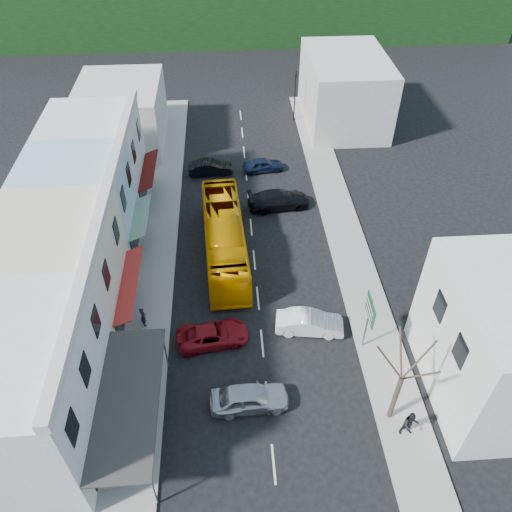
{
  "coord_description": "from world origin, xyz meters",
  "views": [
    {
      "loc": [
        -1.74,
        -20.04,
        25.87
      ],
      "look_at": [
        0.0,
        6.0,
        2.2
      ],
      "focal_mm": 35.0,
      "sensor_mm": 36.0,
      "label": 1
    }
  ],
  "objects_px": {
    "traffic_signal": "(295,96)",
    "car_red": "(213,334)",
    "car_silver": "(249,398)",
    "pedestrian_left": "(143,316)",
    "car_white": "(310,323)",
    "pedestrian_right": "(410,425)",
    "bus": "(225,239)",
    "street_tree": "(402,379)",
    "direction_sign": "(367,324)"
  },
  "relations": [
    {
      "from": "bus",
      "to": "traffic_signal",
      "type": "xyz_separation_m",
      "value": [
        7.99,
        21.7,
        1.19
      ]
    },
    {
      "from": "pedestrian_right",
      "to": "street_tree",
      "type": "distance_m",
      "value": 3.08
    },
    {
      "from": "car_red",
      "to": "car_white",
      "type": "bearing_deg",
      "value": -93.39
    },
    {
      "from": "car_white",
      "to": "street_tree",
      "type": "xyz_separation_m",
      "value": [
        3.62,
        -6.59,
        3.09
      ]
    },
    {
      "from": "bus",
      "to": "car_red",
      "type": "bearing_deg",
      "value": -99.46
    },
    {
      "from": "car_silver",
      "to": "pedestrian_right",
      "type": "relative_size",
      "value": 2.59
    },
    {
      "from": "pedestrian_right",
      "to": "direction_sign",
      "type": "xyz_separation_m",
      "value": [
        -1.09,
        6.14,
        1.19
      ]
    },
    {
      "from": "car_red",
      "to": "pedestrian_left",
      "type": "relative_size",
      "value": 2.71
    },
    {
      "from": "car_red",
      "to": "pedestrian_left",
      "type": "bearing_deg",
      "value": 62.91
    },
    {
      "from": "bus",
      "to": "pedestrian_right",
      "type": "height_order",
      "value": "bus"
    },
    {
      "from": "traffic_signal",
      "to": "car_red",
      "type": "bearing_deg",
      "value": 94.75
    },
    {
      "from": "car_silver",
      "to": "car_red",
      "type": "distance_m",
      "value": 5.23
    },
    {
      "from": "car_red",
      "to": "pedestrian_right",
      "type": "bearing_deg",
      "value": -131.93
    },
    {
      "from": "car_silver",
      "to": "car_white",
      "type": "xyz_separation_m",
      "value": [
        4.26,
        5.3,
        0.0
      ]
    },
    {
      "from": "bus",
      "to": "traffic_signal",
      "type": "height_order",
      "value": "traffic_signal"
    },
    {
      "from": "car_white",
      "to": "traffic_signal",
      "type": "xyz_separation_m",
      "value": [
        2.62,
        29.61,
        2.04
      ]
    },
    {
      "from": "car_silver",
      "to": "traffic_signal",
      "type": "distance_m",
      "value": 35.63
    },
    {
      "from": "car_red",
      "to": "pedestrian_left",
      "type": "height_order",
      "value": "pedestrian_left"
    },
    {
      "from": "pedestrian_right",
      "to": "traffic_signal",
      "type": "height_order",
      "value": "traffic_signal"
    },
    {
      "from": "car_silver",
      "to": "pedestrian_left",
      "type": "bearing_deg",
      "value": 43.24
    },
    {
      "from": "traffic_signal",
      "to": "pedestrian_left",
      "type": "bearing_deg",
      "value": 85.96
    },
    {
      "from": "car_red",
      "to": "pedestrian_right",
      "type": "distance_m",
      "value": 12.85
    },
    {
      "from": "bus",
      "to": "street_tree",
      "type": "bearing_deg",
      "value": -61.2
    },
    {
      "from": "direction_sign",
      "to": "pedestrian_left",
      "type": "bearing_deg",
      "value": 170.66
    },
    {
      "from": "bus",
      "to": "pedestrian_left",
      "type": "relative_size",
      "value": 6.82
    },
    {
      "from": "car_silver",
      "to": "direction_sign",
      "type": "height_order",
      "value": "direction_sign"
    },
    {
      "from": "car_silver",
      "to": "car_white",
      "type": "relative_size",
      "value": 1.0
    },
    {
      "from": "direction_sign",
      "to": "street_tree",
      "type": "xyz_separation_m",
      "value": [
        0.39,
        -5.04,
        1.6
      ]
    },
    {
      "from": "pedestrian_left",
      "to": "traffic_signal",
      "type": "xyz_separation_m",
      "value": [
        13.5,
        28.51,
        1.74
      ]
    },
    {
      "from": "direction_sign",
      "to": "street_tree",
      "type": "height_order",
      "value": "street_tree"
    },
    {
      "from": "pedestrian_right",
      "to": "direction_sign",
      "type": "height_order",
      "value": "direction_sign"
    },
    {
      "from": "pedestrian_right",
      "to": "bus",
      "type": "bearing_deg",
      "value": 121.52
    },
    {
      "from": "bus",
      "to": "car_red",
      "type": "xyz_separation_m",
      "value": [
        -0.95,
        -8.4,
        -0.85
      ]
    },
    {
      "from": "pedestrian_left",
      "to": "street_tree",
      "type": "relative_size",
      "value": 0.22
    },
    {
      "from": "bus",
      "to": "pedestrian_right",
      "type": "relative_size",
      "value": 6.82
    },
    {
      "from": "car_silver",
      "to": "traffic_signal",
      "type": "height_order",
      "value": "traffic_signal"
    },
    {
      "from": "car_red",
      "to": "pedestrian_left",
      "type": "distance_m",
      "value": 4.84
    },
    {
      "from": "car_silver",
      "to": "direction_sign",
      "type": "bearing_deg",
      "value": -66.2
    },
    {
      "from": "pedestrian_left",
      "to": "pedestrian_right",
      "type": "xyz_separation_m",
      "value": [
        15.2,
        -8.78,
        0.0
      ]
    },
    {
      "from": "car_white",
      "to": "car_red",
      "type": "height_order",
      "value": "same"
    },
    {
      "from": "pedestrian_right",
      "to": "direction_sign",
      "type": "bearing_deg",
      "value": 99.78
    },
    {
      "from": "bus",
      "to": "direction_sign",
      "type": "height_order",
      "value": "direction_sign"
    },
    {
      "from": "direction_sign",
      "to": "pedestrian_right",
      "type": "bearing_deg",
      "value": -78.6
    },
    {
      "from": "car_silver",
      "to": "pedestrian_left",
      "type": "relative_size",
      "value": 2.59
    },
    {
      "from": "car_silver",
      "to": "pedestrian_right",
      "type": "height_order",
      "value": "pedestrian_right"
    },
    {
      "from": "car_red",
      "to": "bus",
      "type": "bearing_deg",
      "value": -14.32
    },
    {
      "from": "car_silver",
      "to": "street_tree",
      "type": "relative_size",
      "value": 0.58
    },
    {
      "from": "car_white",
      "to": "traffic_signal",
      "type": "bearing_deg",
      "value": 2.51
    },
    {
      "from": "bus",
      "to": "pedestrian_right",
      "type": "xyz_separation_m",
      "value": [
        9.69,
        -15.59,
        -0.55
      ]
    },
    {
      "from": "traffic_signal",
      "to": "car_white",
      "type": "bearing_deg",
      "value": 106.24
    }
  ]
}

